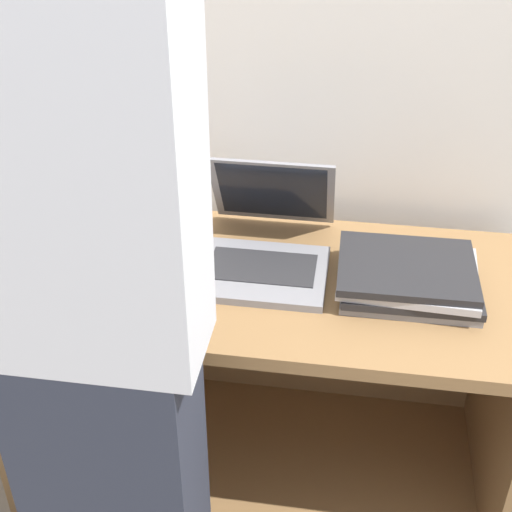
% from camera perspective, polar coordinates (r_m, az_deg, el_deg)
% --- Properties ---
extents(wall_back, '(8.00, 0.05, 2.40)m').
position_cam_1_polar(wall_back, '(1.96, 2.40, 18.34)').
color(wall_back, silver).
rests_on(wall_back, ground_plane).
extents(cart, '(1.32, 0.62, 0.67)m').
position_cam_1_polar(cart, '(2.06, 0.70, -8.22)').
color(cart, olive).
rests_on(cart, ground_plane).
extents(laptop_open, '(0.33, 0.41, 0.25)m').
position_cam_1_polar(laptop_open, '(1.83, 0.77, 0.91)').
color(laptop_open, gray).
rests_on(laptop_open, cart).
extents(laptop_stack_left, '(0.35, 0.29, 0.08)m').
position_cam_1_polar(laptop_stack_left, '(1.85, -10.53, 0.31)').
color(laptop_stack_left, gray).
rests_on(laptop_stack_left, cart).
extents(laptop_stack_right, '(0.34, 0.28, 0.08)m').
position_cam_1_polar(laptop_stack_right, '(1.77, 12.11, -1.62)').
color(laptop_stack_right, gray).
rests_on(laptop_stack_right, cart).
extents(person, '(0.40, 0.54, 1.81)m').
position_cam_1_polar(person, '(1.28, -12.96, -5.15)').
color(person, '#2D3342').
rests_on(person, ground_plane).
extents(inventory_tag, '(0.06, 0.02, 0.01)m').
position_cam_1_polar(inventory_tag, '(1.78, -11.32, 0.34)').
color(inventory_tag, red).
rests_on(inventory_tag, laptop_stack_left).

